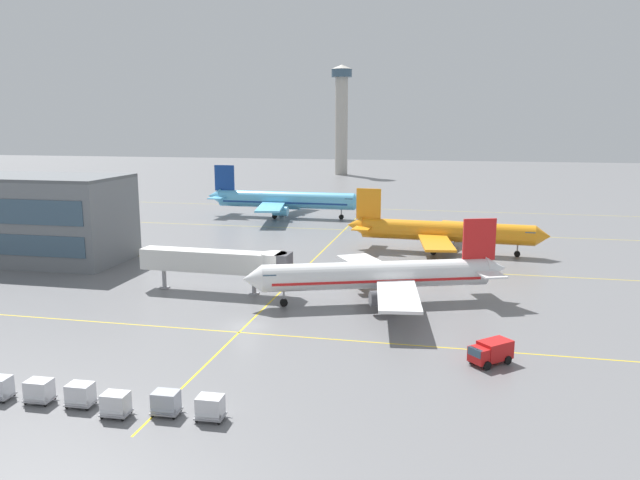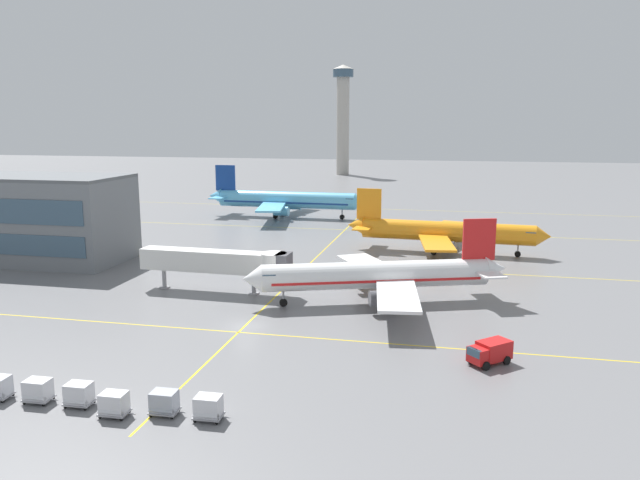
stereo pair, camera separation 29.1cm
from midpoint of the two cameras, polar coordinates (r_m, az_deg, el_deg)
The scene contains 13 objects.
ground_plane at distance 68.30m, azimuth -6.84°, elevation -7.89°, with size 600.00×600.00×0.00m, color slate.
airliner_front_gate at distance 75.72m, azimuth 5.57°, elevation -3.25°, with size 31.82×27.25×10.20m.
airliner_second_row at distance 106.35m, azimuth 11.40°, elevation 0.75°, with size 33.89×29.16×10.53m.
airliner_third_row at distance 143.56m, azimuth -3.21°, elevation 3.70°, with size 38.01×32.86×11.84m.
taxiway_markings at distance 111.65m, azimuth 0.95°, elevation -0.44°, with size 144.16×141.80×0.01m.
service_truck_catering at distance 59.57m, azimuth 15.49°, elevation -9.88°, with size 4.26×4.15×2.10m.
baggage_cart_row_second at distance 54.92m, azimuth -24.42°, elevation -12.49°, with size 2.77×1.74×1.86m.
baggage_cart_row_middle at distance 53.01m, azimuth -21.19°, elevation -13.09°, with size 2.77×1.74×1.86m.
baggage_cart_row_fourth at distance 50.48m, azimuth -18.30°, elevation -14.13°, with size 2.77×1.74×1.86m.
baggage_cart_row_fifth at distance 49.69m, azimuth -14.00°, elevation -14.31°, with size 2.77×1.74×1.86m.
baggage_cart_row_rightmost at distance 48.27m, azimuth -10.09°, elevation -14.93°, with size 2.77×1.74×1.86m.
jet_bridge at distance 80.71m, azimuth -8.62°, elevation -2.02°, with size 20.24×3.58×5.58m.
control_tower at distance 260.67m, azimuth 2.16°, elevation 11.65°, with size 8.82×8.82×44.67m.
Camera 2 is at (21.73, -60.97, 21.86)m, focal length 34.74 mm.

